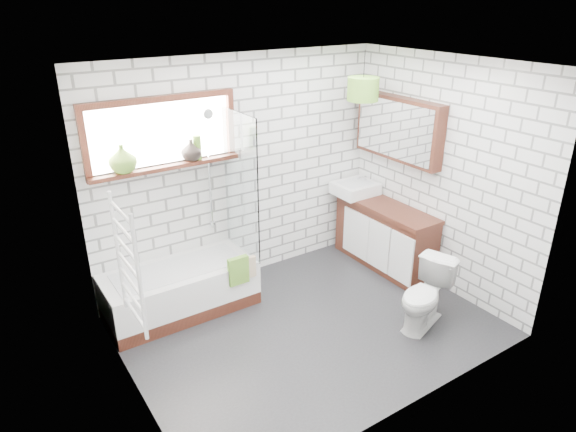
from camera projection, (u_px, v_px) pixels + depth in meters
floor at (309, 327)px, 5.09m from camera, size 3.40×2.60×0.01m
ceiling at (314, 66)px, 4.09m from camera, size 3.40×2.60×0.01m
wall_back at (241, 172)px, 5.58m from camera, size 3.40×0.01×2.50m
wall_front at (420, 271)px, 3.59m from camera, size 3.40×0.01×2.50m
wall_left at (121, 261)px, 3.72m from camera, size 0.01×2.60×2.50m
wall_right at (441, 176)px, 5.45m from camera, size 0.01×2.60×2.50m
window at (163, 134)px, 4.90m from camera, size 1.52×0.16×0.68m
towel_radiator at (128, 265)px, 3.77m from camera, size 0.06×0.52×1.00m
mirror_cabinet at (398, 129)px, 5.71m from camera, size 0.16×1.20×0.70m
shower_riser at (209, 170)px, 5.31m from camera, size 0.02×0.02×1.30m
bathtub at (181, 290)px, 5.25m from camera, size 1.51×0.67×0.49m
shower_screen at (240, 185)px, 5.23m from camera, size 0.02×0.72×1.50m
towel_green at (238, 271)px, 5.16m from camera, size 0.22×0.06×0.30m
towel_beige at (248, 268)px, 5.22m from camera, size 0.18×0.04×0.23m
vanity at (384, 236)px, 6.09m from camera, size 0.44×1.35×0.77m
basin at (355, 188)px, 6.26m from camera, size 0.49×0.43×0.14m
tap at (365, 182)px, 6.32m from camera, size 0.03×0.03×0.14m
toilet at (425, 295)px, 4.99m from camera, size 0.56×0.74×0.67m
vase_olive at (123, 161)px, 4.74m from camera, size 0.33×0.33×0.27m
vase_dark at (191, 152)px, 5.10m from camera, size 0.26×0.26×0.21m
bottle at (198, 150)px, 5.12m from camera, size 0.10×0.10×0.24m
pendant at (363, 89)px, 5.45m from camera, size 0.34×0.34×0.25m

